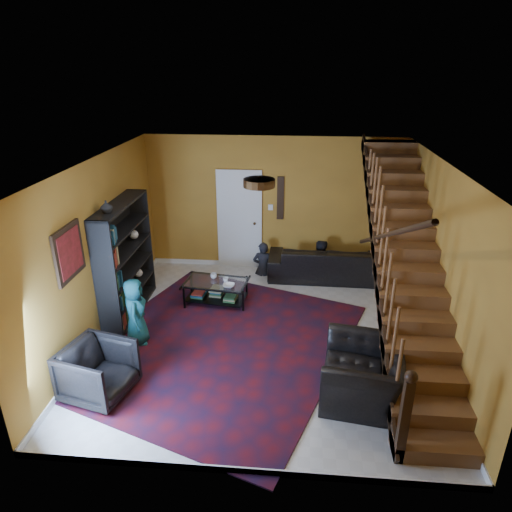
{
  "coord_description": "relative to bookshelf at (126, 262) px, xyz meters",
  "views": [
    {
      "loc": [
        0.45,
        -6.33,
        4.12
      ],
      "look_at": [
        -0.15,
        0.4,
        1.24
      ],
      "focal_mm": 32.0,
      "sensor_mm": 36.0,
      "label": 1
    }
  ],
  "objects": [
    {
      "name": "floor",
      "position": [
        2.4,
        -0.6,
        -0.96
      ],
      "size": [
        5.5,
        5.5,
        0.0
      ],
      "primitive_type": "plane",
      "color": "beige",
      "rests_on": "ground"
    },
    {
      "name": "cup_a",
      "position": [
        1.4,
        0.57,
        -0.49
      ],
      "size": [
        0.13,
        0.13,
        0.09
      ],
      "primitive_type": "imported",
      "rotation": [
        0.0,
        0.0,
        0.14
      ],
      "color": "#999999",
      "rests_on": "coffee_table"
    },
    {
      "name": "framed_picture",
      "position": [
        -0.17,
        -1.5,
        0.79
      ],
      "size": [
        0.04,
        0.74,
        0.74
      ],
      "primitive_type": "cube",
      "color": "maroon",
      "rests_on": "room"
    },
    {
      "name": "door",
      "position": [
        1.7,
        2.12,
        0.06
      ],
      "size": [
        0.82,
        0.05,
        2.05
      ],
      "primitive_type": "cube",
      "color": "silver",
      "rests_on": "floor"
    },
    {
      "name": "person_child",
      "position": [
        0.45,
        -0.97,
        -0.41
      ],
      "size": [
        0.46,
        0.6,
        1.11
      ],
      "primitive_type": "imported",
      "rotation": [
        0.0,
        0.0,
        1.77
      ],
      "color": "#175658",
      "rests_on": "armchair_left"
    },
    {
      "name": "cup_b",
      "position": [
        1.66,
        0.41,
        -0.48
      ],
      "size": [
        0.12,
        0.12,
        0.1
      ],
      "primitive_type": "imported",
      "rotation": [
        0.0,
        0.0,
        -0.14
      ],
      "color": "#999999",
      "rests_on": "coffee_table"
    },
    {
      "name": "person_adult_b",
      "position": [
        3.4,
        1.75,
        -0.79
      ],
      "size": [
        0.65,
        0.53,
        1.24
      ],
      "primitive_type": "imported",
      "rotation": [
        0.0,
        0.0,
        3.25
      ],
      "color": "black",
      "rests_on": "sofa"
    },
    {
      "name": "armchair_left",
      "position": [
        0.35,
        -2.22,
        -0.59
      ],
      "size": [
        1.0,
        0.98,
        0.75
      ],
      "primitive_type": "imported",
      "rotation": [
        0.0,
        0.0,
        1.32
      ],
      "color": "black",
      "rests_on": "floor"
    },
    {
      "name": "room",
      "position": [
        1.07,
        0.73,
        -0.91
      ],
      "size": [
        5.5,
        5.5,
        5.5
      ],
      "color": "#BC8429",
      "rests_on": "ground"
    },
    {
      "name": "ceiling_fixture",
      "position": [
        2.4,
        -1.4,
        1.78
      ],
      "size": [
        0.4,
        0.4,
        0.1
      ],
      "primitive_type": "cylinder",
      "color": "#3F2814",
      "rests_on": "room"
    },
    {
      "name": "rug",
      "position": [
        1.72,
        -0.91,
        -0.95
      ],
      "size": [
        4.95,
        5.26,
        0.02
      ],
      "primitive_type": "cube",
      "rotation": [
        0.0,
        0.0,
        -0.35
      ],
      "color": "#4A0D13",
      "rests_on": "floor"
    },
    {
      "name": "vase",
      "position": [
        -0.0,
        -0.5,
        1.13
      ],
      "size": [
        0.18,
        0.18,
        0.19
      ],
      "primitive_type": "imported",
      "color": "#999999",
      "rests_on": "bookshelf"
    },
    {
      "name": "staircase",
      "position": [
        4.53,
        -0.6,
        0.43
      ],
      "size": [
        0.95,
        5.02,
        3.18
      ],
      "color": "brown",
      "rests_on": "floor"
    },
    {
      "name": "wall_hanging",
      "position": [
        2.55,
        2.13,
        0.59
      ],
      "size": [
        0.14,
        0.03,
        0.9
      ],
      "primitive_type": "cube",
      "color": "black",
      "rests_on": "room"
    },
    {
      "name": "bowl",
      "position": [
        1.73,
        0.25,
        -0.51
      ],
      "size": [
        0.23,
        0.23,
        0.05
      ],
      "primitive_type": "imported",
      "rotation": [
        0.0,
        0.0,
        -0.08
      ],
      "color": "#999999",
      "rests_on": "coffee_table"
    },
    {
      "name": "bookshelf",
      "position": [
        0.0,
        0.0,
        0.0
      ],
      "size": [
        0.35,
        1.8,
        2.0
      ],
      "color": "black",
      "rests_on": "floor"
    },
    {
      "name": "coffee_table",
      "position": [
        1.47,
        0.44,
        -0.72
      ],
      "size": [
        1.21,
        0.81,
        0.43
      ],
      "rotation": [
        0.0,
        0.0,
        -0.14
      ],
      "color": "black",
      "rests_on": "floor"
    },
    {
      "name": "person_adult_a",
      "position": [
        2.23,
        1.75,
        -0.83
      ],
      "size": [
        0.43,
        0.28,
        1.16
      ],
      "primitive_type": "imported",
      "rotation": [
        0.0,
        0.0,
        3.13
      ],
      "color": "black",
      "rests_on": "sofa"
    },
    {
      "name": "popcorn_bucket",
      "position": [
        0.33,
        -0.9,
        -0.87
      ],
      "size": [
        0.13,
        0.13,
        0.14
      ],
      "primitive_type": "cylinder",
      "rotation": [
        0.0,
        0.0,
        -0.07
      ],
      "color": "red",
      "rests_on": "rug"
    },
    {
      "name": "armchair_right",
      "position": [
        3.81,
        -1.96,
        -0.59
      ],
      "size": [
        1.16,
        1.28,
        0.74
      ],
      "primitive_type": "imported",
      "rotation": [
        0.0,
        0.0,
        -1.72
      ],
      "color": "black",
      "rests_on": "floor"
    },
    {
      "name": "sofa",
      "position": [
        3.52,
        1.7,
        -0.62
      ],
      "size": [
        2.34,
        0.94,
        0.68
      ],
      "primitive_type": "imported",
      "rotation": [
        0.0,
        0.0,
        3.13
      ],
      "color": "black",
      "rests_on": "floor"
    }
  ]
}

